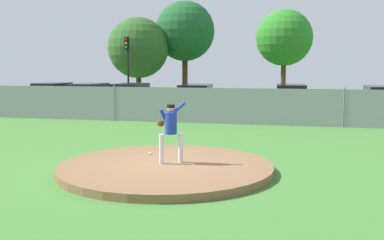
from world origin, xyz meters
name	(u,v)px	position (x,y,z in m)	size (l,w,h in m)	color
ground_plane	(207,137)	(0.00, 6.00, 0.00)	(80.00, 80.00, 0.00)	#427A33
asphalt_strip	(234,114)	(0.00, 14.50, 0.00)	(44.00, 7.00, 0.01)	#2B2B2D
pitchers_mound	(166,168)	(0.00, 0.00, 0.10)	(5.77, 5.77, 0.20)	brown
pitcher_youth	(171,127)	(0.10, 0.15, 1.19)	(0.80, 0.41, 1.68)	silver
baseball	(150,153)	(-0.80, 1.09, 0.24)	(0.07, 0.07, 0.07)	white
chainlink_fence	(222,106)	(0.00, 10.00, 0.88)	(28.18, 0.07, 1.85)	gray
parked_car_teal	(381,102)	(8.09, 14.65, 0.82)	(1.78, 4.43, 1.71)	#146066
parked_car_white	(89,98)	(-9.20, 14.52, 0.82)	(2.05, 4.72, 1.72)	silver
parked_car_red	(291,100)	(3.25, 14.83, 0.84)	(1.91, 4.71, 1.75)	#A81919
parked_car_navy	(196,100)	(-2.23, 14.08, 0.82)	(2.07, 4.65, 1.73)	#161E4C
parked_car_silver	(130,98)	(-6.39, 14.34, 0.83)	(2.09, 4.37, 1.75)	#B7BABF
parked_car_burgundy	(53,97)	(-11.78, 14.55, 0.81)	(2.10, 4.16, 1.73)	maroon
traffic_cone_orange	(317,107)	(4.86, 17.05, 0.26)	(0.40, 0.40, 0.55)	orange
traffic_light_near	(127,59)	(-8.06, 18.35, 3.30)	(0.28, 0.46, 4.82)	black
tree_bushy_near	(138,48)	(-8.45, 21.74, 4.20)	(4.73, 4.73, 6.57)	#4C331E
tree_tall_centre	(185,31)	(-5.24, 23.90, 5.57)	(4.80, 4.80, 7.99)	#4C331E
tree_broad_left	(284,38)	(2.64, 22.53, 4.86)	(4.15, 4.15, 6.96)	#4C331E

